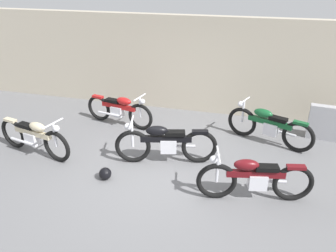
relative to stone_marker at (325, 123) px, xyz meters
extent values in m
plane|color=slate|center=(-3.47, -2.34, -0.43)|extent=(40.00, 40.00, 0.00)
cube|color=#B2A893|center=(-3.47, 1.04, 0.91)|extent=(18.00, 0.30, 2.68)
cube|color=#9E9EA3|center=(0.00, 0.00, 0.00)|extent=(0.80, 0.28, 0.86)
sphere|color=black|center=(-4.43, -2.96, -0.31)|extent=(0.25, 0.25, 0.25)
torus|color=black|center=(-4.12, -2.21, -0.05)|extent=(0.76, 0.28, 0.77)
torus|color=black|center=(-2.75, -1.86, -0.05)|extent=(0.76, 0.28, 0.77)
cube|color=silver|center=(-3.38, -2.02, -0.03)|extent=(0.38, 0.29, 0.29)
cube|color=black|center=(-3.43, -2.04, 0.14)|extent=(1.07, 0.37, 0.13)
ellipsoid|color=black|center=(-3.61, -2.08, 0.33)|extent=(0.50, 0.32, 0.21)
cube|color=black|center=(-3.25, -1.99, 0.28)|extent=(0.45, 0.29, 0.08)
cube|color=black|center=(-2.75, -1.86, 0.31)|extent=(0.36, 0.21, 0.06)
cylinder|color=silver|center=(-4.12, -2.21, 0.24)|extent=(0.06, 0.06, 0.58)
cylinder|color=silver|center=(-4.12, -2.21, 0.53)|extent=(0.19, 0.60, 0.04)
sphere|color=silver|center=(-4.20, -2.24, 0.42)|extent=(0.15, 0.15, 0.15)
cylinder|color=silver|center=(-3.21, -1.85, -0.10)|extent=(0.73, 0.24, 0.06)
torus|color=black|center=(-1.96, -0.32, -0.06)|extent=(0.72, 0.35, 0.74)
torus|color=black|center=(-0.68, -0.82, -0.06)|extent=(0.72, 0.35, 0.74)
cube|color=silver|center=(-1.27, -0.59, -0.04)|extent=(0.38, 0.31, 0.28)
cube|color=#145128|center=(-1.32, -0.57, 0.12)|extent=(1.01, 0.47, 0.12)
ellipsoid|color=#145128|center=(-1.49, -0.50, 0.30)|extent=(0.49, 0.35, 0.20)
cube|color=black|center=(-1.15, -0.64, 0.25)|extent=(0.44, 0.32, 0.08)
cube|color=#145128|center=(-0.68, -0.82, 0.28)|extent=(0.35, 0.23, 0.06)
cylinder|color=silver|center=(-1.96, -0.32, 0.22)|extent=(0.06, 0.06, 0.56)
cylinder|color=silver|center=(-1.96, -0.32, 0.50)|extent=(0.24, 0.56, 0.04)
sphere|color=silver|center=(-2.03, -0.30, 0.39)|extent=(0.14, 0.14, 0.14)
cylinder|color=silver|center=(-1.04, -0.55, -0.11)|extent=(0.68, 0.31, 0.06)
torus|color=black|center=(-5.71, -2.61, -0.07)|extent=(0.73, 0.24, 0.72)
torus|color=black|center=(-7.02, -2.33, -0.07)|extent=(0.73, 0.24, 0.72)
cube|color=silver|center=(-6.41, -2.46, -0.05)|extent=(0.35, 0.26, 0.28)
cube|color=beige|center=(-6.36, -2.47, 0.11)|extent=(1.02, 0.31, 0.12)
ellipsoid|color=beige|center=(-6.19, -2.51, 0.29)|extent=(0.47, 0.29, 0.20)
cube|color=black|center=(-6.53, -2.43, 0.24)|extent=(0.43, 0.26, 0.08)
cube|color=beige|center=(-7.02, -2.33, 0.27)|extent=(0.34, 0.18, 0.06)
cylinder|color=silver|center=(-5.71, -2.61, 0.20)|extent=(0.06, 0.06, 0.55)
cylinder|color=silver|center=(-5.71, -2.61, 0.48)|extent=(0.16, 0.57, 0.04)
sphere|color=silver|center=(-5.63, -2.63, 0.38)|extent=(0.14, 0.14, 0.14)
cylinder|color=silver|center=(-6.63, -2.53, -0.12)|extent=(0.69, 0.20, 0.06)
torus|color=black|center=(-4.50, -0.67, -0.08)|extent=(0.71, 0.22, 0.71)
torus|color=black|center=(-5.78, -0.42, -0.08)|extent=(0.71, 0.22, 0.71)
cube|color=silver|center=(-5.19, -0.53, -0.06)|extent=(0.34, 0.25, 0.27)
cube|color=#B21919|center=(-5.14, -0.54, 0.10)|extent=(1.00, 0.29, 0.12)
ellipsoid|color=#B21919|center=(-4.97, -0.58, 0.27)|extent=(0.46, 0.27, 0.19)
cube|color=black|center=(-5.31, -0.51, 0.22)|extent=(0.42, 0.25, 0.08)
cube|color=#B21919|center=(-5.78, -0.42, 0.25)|extent=(0.33, 0.17, 0.06)
cylinder|color=silver|center=(-4.50, -0.67, 0.19)|extent=(0.05, 0.05, 0.53)
cylinder|color=silver|center=(-4.50, -0.67, 0.46)|extent=(0.14, 0.56, 0.04)
sphere|color=silver|center=(-4.42, -0.68, 0.36)|extent=(0.14, 0.14, 0.14)
cylinder|color=silver|center=(-5.40, -0.61, -0.13)|extent=(0.68, 0.19, 0.06)
torus|color=black|center=(-2.23, -2.98, -0.07)|extent=(0.73, 0.24, 0.73)
torus|color=black|center=(-0.91, -2.69, -0.07)|extent=(0.73, 0.24, 0.73)
cube|color=silver|center=(-1.52, -2.82, -0.05)|extent=(0.36, 0.26, 0.28)
cube|color=#590F14|center=(-1.57, -2.83, 0.11)|extent=(1.03, 0.32, 0.12)
ellipsoid|color=#590F14|center=(-1.75, -2.87, 0.29)|extent=(0.47, 0.29, 0.20)
cube|color=black|center=(-1.40, -2.80, 0.24)|extent=(0.43, 0.26, 0.08)
cube|color=#590F14|center=(-0.91, -2.69, 0.27)|extent=(0.34, 0.19, 0.06)
cylinder|color=silver|center=(-2.23, -2.98, 0.21)|extent=(0.06, 0.06, 0.55)
cylinder|color=silver|center=(-2.23, -2.98, 0.48)|extent=(0.16, 0.58, 0.04)
sphere|color=silver|center=(-2.31, -2.99, 0.38)|extent=(0.14, 0.14, 0.14)
cylinder|color=silver|center=(-1.35, -2.66, -0.12)|extent=(0.70, 0.21, 0.06)
camera|label=1|loc=(-1.80, -7.88, 3.39)|focal=35.03mm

